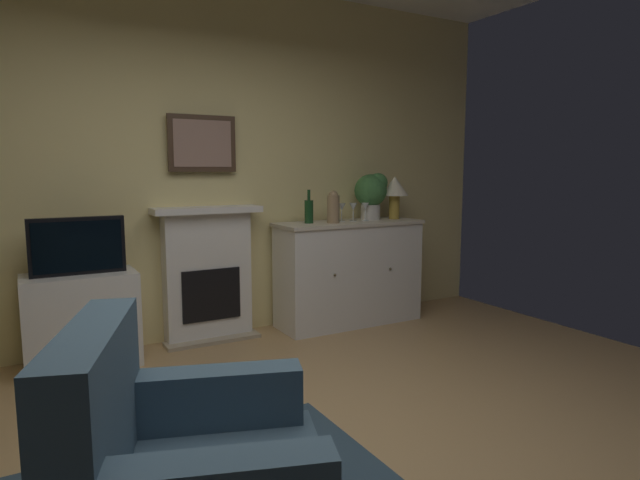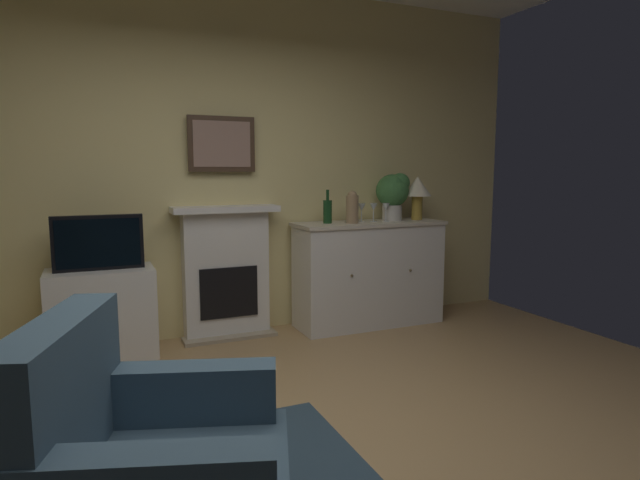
{
  "view_description": "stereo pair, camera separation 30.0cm",
  "coord_description": "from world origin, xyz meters",
  "px_view_note": "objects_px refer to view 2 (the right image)",
  "views": [
    {
      "loc": [
        -1.12,
        -2.01,
        1.39
      ],
      "look_at": [
        0.34,
        0.58,
        1.0
      ],
      "focal_mm": 29.85,
      "sensor_mm": 36.0,
      "label": 1
    },
    {
      "loc": [
        -0.85,
        -2.14,
        1.39
      ],
      "look_at": [
        0.34,
        0.58,
        1.0
      ],
      "focal_mm": 29.85,
      "sensor_mm": 36.0,
      "label": 2
    }
  ],
  "objects_px": {
    "vase_decorative": "(352,207)",
    "armchair": "(149,476)",
    "framed_picture": "(222,144)",
    "tv_cabinet": "(102,314)",
    "tv_set": "(98,243)",
    "sideboard_cabinet": "(369,273)",
    "wine_glass_left": "(362,208)",
    "fireplace_unit": "(226,272)",
    "table_lamp": "(417,189)",
    "wine_bottle": "(328,211)",
    "wine_glass_center": "(374,208)",
    "potted_plant_small": "(393,192)",
    "wine_glass_right": "(386,208)"
  },
  "relations": [
    {
      "from": "framed_picture",
      "to": "sideboard_cabinet",
      "type": "xyz_separation_m",
      "value": [
        1.26,
        -0.22,
        -1.13
      ]
    },
    {
      "from": "wine_bottle",
      "to": "wine_glass_right",
      "type": "distance_m",
      "value": 0.55
    },
    {
      "from": "tv_cabinet",
      "to": "potted_plant_small",
      "type": "relative_size",
      "value": 1.74
    },
    {
      "from": "wine_glass_right",
      "to": "vase_decorative",
      "type": "bearing_deg",
      "value": -175.98
    },
    {
      "from": "wine_glass_left",
      "to": "wine_glass_right",
      "type": "relative_size",
      "value": 1.0
    },
    {
      "from": "tv_set",
      "to": "armchair",
      "type": "relative_size",
      "value": 0.61
    },
    {
      "from": "table_lamp",
      "to": "wine_glass_left",
      "type": "height_order",
      "value": "table_lamp"
    },
    {
      "from": "framed_picture",
      "to": "tv_cabinet",
      "type": "height_order",
      "value": "framed_picture"
    },
    {
      "from": "framed_picture",
      "to": "wine_glass_center",
      "type": "xyz_separation_m",
      "value": [
        1.3,
        -0.22,
        -0.55
      ]
    },
    {
      "from": "vase_decorative",
      "to": "tv_cabinet",
      "type": "distance_m",
      "value": 2.17
    },
    {
      "from": "wine_bottle",
      "to": "wine_glass_center",
      "type": "distance_m",
      "value": 0.44
    },
    {
      "from": "tv_cabinet",
      "to": "tv_set",
      "type": "bearing_deg",
      "value": -90.0
    },
    {
      "from": "framed_picture",
      "to": "wine_glass_center",
      "type": "bearing_deg",
      "value": -9.48
    },
    {
      "from": "fireplace_unit",
      "to": "sideboard_cabinet",
      "type": "bearing_deg",
      "value": -8.01
    },
    {
      "from": "fireplace_unit",
      "to": "wine_glass_right",
      "type": "xyz_separation_m",
      "value": [
        1.41,
        -0.2,
        0.51
      ]
    },
    {
      "from": "sideboard_cabinet",
      "to": "vase_decorative",
      "type": "xyz_separation_m",
      "value": [
        -0.2,
        -0.05,
        0.61
      ]
    },
    {
      "from": "tv_cabinet",
      "to": "armchair",
      "type": "relative_size",
      "value": 0.74
    },
    {
      "from": "vase_decorative",
      "to": "potted_plant_small",
      "type": "xyz_separation_m",
      "value": [
        0.47,
        0.1,
        0.12
      ]
    },
    {
      "from": "wine_bottle",
      "to": "vase_decorative",
      "type": "relative_size",
      "value": 1.03
    },
    {
      "from": "framed_picture",
      "to": "tv_set",
      "type": "relative_size",
      "value": 0.89
    },
    {
      "from": "wine_glass_left",
      "to": "armchair",
      "type": "height_order",
      "value": "wine_glass_left"
    },
    {
      "from": "framed_picture",
      "to": "tv_cabinet",
      "type": "xyz_separation_m",
      "value": [
        -0.98,
        -0.21,
        -1.27
      ]
    },
    {
      "from": "fireplace_unit",
      "to": "table_lamp",
      "type": "bearing_deg",
      "value": -5.75
    },
    {
      "from": "wine_bottle",
      "to": "wine_glass_left",
      "type": "bearing_deg",
      "value": -0.7
    },
    {
      "from": "tv_cabinet",
      "to": "sideboard_cabinet",
      "type": "bearing_deg",
      "value": -0.38
    },
    {
      "from": "tv_cabinet",
      "to": "tv_set",
      "type": "distance_m",
      "value": 0.54
    },
    {
      "from": "wine_glass_left",
      "to": "tv_set",
      "type": "distance_m",
      "value": 2.18
    },
    {
      "from": "sideboard_cabinet",
      "to": "table_lamp",
      "type": "bearing_deg",
      "value": 0.0
    },
    {
      "from": "tv_cabinet",
      "to": "potted_plant_small",
      "type": "bearing_deg",
      "value": 0.69
    },
    {
      "from": "framed_picture",
      "to": "tv_cabinet",
      "type": "relative_size",
      "value": 0.73
    },
    {
      "from": "tv_cabinet",
      "to": "wine_bottle",
      "type": "bearing_deg",
      "value": 0.43
    },
    {
      "from": "fireplace_unit",
      "to": "wine_glass_left",
      "type": "relative_size",
      "value": 6.67
    },
    {
      "from": "potted_plant_small",
      "to": "armchair",
      "type": "xyz_separation_m",
      "value": [
        -2.43,
        -2.44,
        -0.81
      ]
    },
    {
      "from": "tv_set",
      "to": "sideboard_cabinet",
      "type": "bearing_deg",
      "value": 0.21
    },
    {
      "from": "wine_glass_left",
      "to": "tv_cabinet",
      "type": "bearing_deg",
      "value": -179.74
    },
    {
      "from": "tv_set",
      "to": "wine_glass_center",
      "type": "bearing_deg",
      "value": 0.33
    },
    {
      "from": "wine_glass_left",
      "to": "tv_set",
      "type": "bearing_deg",
      "value": -179.13
    },
    {
      "from": "tv_cabinet",
      "to": "framed_picture",
      "type": "bearing_deg",
      "value": 12.01
    },
    {
      "from": "fireplace_unit",
      "to": "wine_bottle",
      "type": "bearing_deg",
      "value": -9.76
    },
    {
      "from": "wine_glass_right",
      "to": "tv_set",
      "type": "bearing_deg",
      "value": 179.59
    },
    {
      "from": "vase_decorative",
      "to": "armchair",
      "type": "height_order",
      "value": "vase_decorative"
    },
    {
      "from": "wine_bottle",
      "to": "tv_set",
      "type": "xyz_separation_m",
      "value": [
        -1.84,
        -0.04,
        -0.17
      ]
    },
    {
      "from": "framed_picture",
      "to": "wine_bottle",
      "type": "bearing_deg",
      "value": -12.65
    },
    {
      "from": "sideboard_cabinet",
      "to": "tv_set",
      "type": "xyz_separation_m",
      "value": [
        -2.23,
        -0.01,
        0.4
      ]
    },
    {
      "from": "fireplace_unit",
      "to": "vase_decorative",
      "type": "xyz_separation_m",
      "value": [
        1.06,
        -0.23,
        0.53
      ]
    },
    {
      "from": "vase_decorative",
      "to": "potted_plant_small",
      "type": "relative_size",
      "value": 0.65
    },
    {
      "from": "fireplace_unit",
      "to": "framed_picture",
      "type": "bearing_deg",
      "value": 90.0
    },
    {
      "from": "armchair",
      "to": "table_lamp",
      "type": "bearing_deg",
      "value": 42.06
    },
    {
      "from": "sideboard_cabinet",
      "to": "tv_cabinet",
      "type": "height_order",
      "value": "sideboard_cabinet"
    },
    {
      "from": "table_lamp",
      "to": "tv_cabinet",
      "type": "xyz_separation_m",
      "value": [
        -2.74,
        0.02,
        -0.88
      ]
    }
  ]
}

